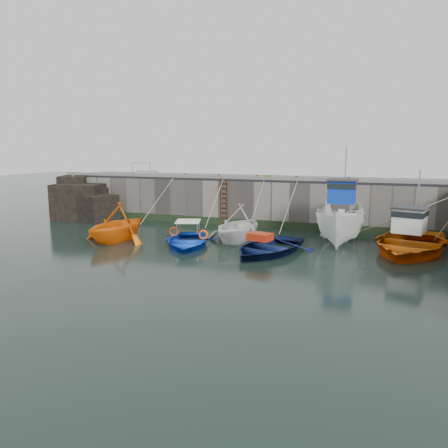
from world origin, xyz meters
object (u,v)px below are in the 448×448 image
(boat_near_blue, at_px, (187,245))
(boat_far_orange, at_px, (410,243))
(bollard_c, at_px, (257,177))
(boat_near_white, at_px, (118,240))
(bollard_b, at_px, (219,176))
(boat_near_blacktrim, at_px, (238,241))
(bollard_e, at_px, (349,179))
(bollard_a, at_px, (186,175))
(boat_near_navy, at_px, (268,253))
(fish_crate, at_px, (269,177))
(boat_far_white, at_px, (341,222))
(ladder, at_px, (224,202))
(bollard_d, at_px, (297,178))

(boat_near_blue, distance_m, boat_far_orange, 11.57)
(boat_far_orange, distance_m, bollard_c, 10.59)
(boat_near_white, height_order, bollard_b, bollard_b)
(boat_near_blacktrim, relative_size, bollard_e, 16.29)
(boat_near_blacktrim, distance_m, bollard_a, 7.92)
(boat_near_navy, bearing_deg, fish_crate, 119.85)
(boat_far_white, xyz_separation_m, boat_far_orange, (3.54, -1.18, -0.64))
(boat_near_white, bearing_deg, boat_far_orange, 15.10)
(boat_near_white, bearing_deg, fish_crate, 50.02)
(ladder, xyz_separation_m, boat_near_navy, (4.76, -6.63, -1.59))
(boat_far_orange, bearing_deg, bollard_a, 177.51)
(ladder, distance_m, bollard_b, 1.81)
(fish_crate, bearing_deg, boat_far_orange, -1.75)
(bollard_d, height_order, bollard_e, same)
(boat_near_navy, xyz_separation_m, bollard_b, (-5.26, 6.96, 3.30))
(boat_near_navy, relative_size, bollard_b, 18.73)
(ladder, relative_size, boat_near_white, 0.68)
(bollard_b, distance_m, bollard_e, 8.50)
(boat_far_orange, bearing_deg, boat_near_navy, -144.08)
(boat_near_blacktrim, distance_m, bollard_b, 6.47)
(ladder, xyz_separation_m, boat_near_blacktrim, (2.43, -4.39, -1.59))
(fish_crate, distance_m, bollard_e, 5.03)
(boat_near_white, xyz_separation_m, boat_far_white, (12.02, 3.98, 1.10))
(boat_near_blacktrim, height_order, bollard_d, bollard_d)
(boat_near_blacktrim, relative_size, bollard_d, 16.29)
(boat_near_white, relative_size, boat_far_white, 0.69)
(bollard_e, bearing_deg, boat_near_blue, -138.84)
(boat_far_white, xyz_separation_m, fish_crate, (-4.98, 3.09, 2.20))
(boat_far_white, relative_size, bollard_b, 24.43)
(boat_near_navy, relative_size, boat_far_white, 0.77)
(ladder, height_order, bollard_a, bollard_a)
(boat_near_navy, bearing_deg, bollard_c, 125.72)
(fish_crate, bearing_deg, boat_near_navy, -50.87)
(boat_near_white, bearing_deg, bollard_e, 35.07)
(bollard_b, relative_size, bollard_d, 1.00)
(bollard_a, bearing_deg, bollard_b, 0.00)
(boat_near_blue, distance_m, boat_near_blacktrim, 3.02)
(boat_near_blacktrim, xyz_separation_m, bollard_c, (-0.23, 4.73, 3.30))
(boat_near_navy, xyz_separation_m, bollard_e, (3.24, 6.96, 3.30))
(bollard_a, bearing_deg, boat_near_blacktrim, -41.06)
(boat_near_white, xyz_separation_m, bollard_e, (12.06, 7.02, 3.30))
(fish_crate, bearing_deg, boat_near_white, -110.02)
(boat_near_blue, relative_size, boat_near_blacktrim, 1.01)
(boat_near_blacktrim, height_order, fish_crate, fish_crate)
(boat_near_blacktrim, relative_size, boat_far_white, 0.67)
(ladder, bearing_deg, bollard_d, 4.00)
(boat_near_blue, distance_m, bollard_c, 7.81)
(bollard_b, bearing_deg, fish_crate, 0.83)
(boat_near_blacktrim, relative_size, bollard_a, 16.29)
(bollard_c, bearing_deg, boat_far_orange, -24.40)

